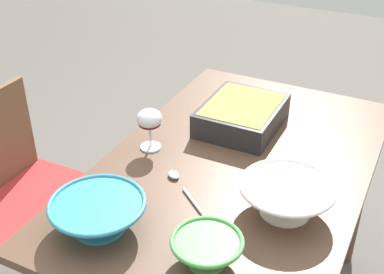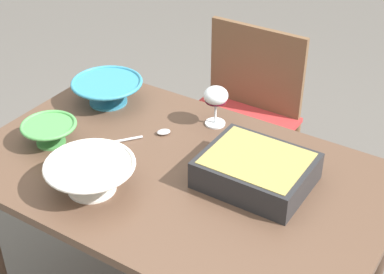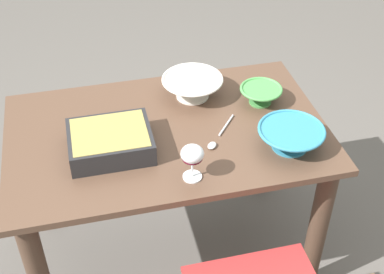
% 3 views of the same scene
% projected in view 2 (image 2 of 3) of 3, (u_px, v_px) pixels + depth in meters
% --- Properties ---
extents(dining_table, '(1.23, 0.77, 0.73)m').
position_uv_depth(dining_table, '(177.00, 211.00, 1.78)').
color(dining_table, brown).
rests_on(dining_table, ground_plane).
extents(chair, '(0.45, 0.44, 0.83)m').
position_uv_depth(chair, '(240.00, 117.00, 2.43)').
color(chair, '#B22D2D').
rests_on(chair, ground_plane).
extents(wine_glass, '(0.08, 0.08, 0.14)m').
position_uv_depth(wine_glass, '(216.00, 98.00, 1.85)').
color(wine_glass, white).
rests_on(wine_glass, dining_table).
extents(casserole_dish, '(0.30, 0.25, 0.09)m').
position_uv_depth(casserole_dish, '(256.00, 169.00, 1.62)').
color(casserole_dish, '#262628').
rests_on(casserole_dish, dining_table).
extents(mixing_bowl, '(0.17, 0.17, 0.07)m').
position_uv_depth(mixing_bowl, '(50.00, 132.00, 1.79)').
color(mixing_bowl, '#4C994C').
rests_on(mixing_bowl, dining_table).
extents(small_bowl, '(0.25, 0.25, 0.08)m').
position_uv_depth(small_bowl, '(108.00, 90.00, 2.00)').
color(small_bowl, teal).
rests_on(small_bowl, dining_table).
extents(serving_bowl, '(0.25, 0.25, 0.09)m').
position_uv_depth(serving_bowl, '(91.00, 175.00, 1.59)').
color(serving_bowl, white).
rests_on(serving_bowl, dining_table).
extents(serving_spoon, '(0.16, 0.19, 0.01)m').
position_uv_depth(serving_spoon, '(150.00, 135.00, 1.84)').
color(serving_spoon, silver).
rests_on(serving_spoon, dining_table).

